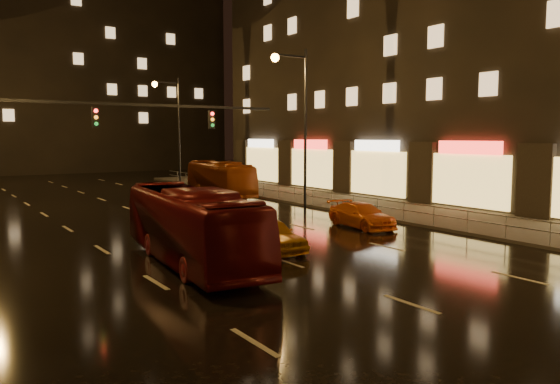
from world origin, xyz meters
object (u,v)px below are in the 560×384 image
object	(u,v)px
bus_red	(191,225)
bus_curb	(220,179)
taxi_near	(269,235)
taxi_far	(362,215)

from	to	relation	value
bus_red	bus_curb	distance (m)	22.08
taxi_near	taxi_far	size ratio (longest dim) A/B	0.92
bus_red	bus_curb	size ratio (longest dim) A/B	1.02
bus_curb	taxi_near	distance (m)	20.48
taxi_near	taxi_far	world-z (taller)	taxi_near
bus_curb	taxi_far	bearing A→B (deg)	-84.61
bus_red	taxi_far	xyz separation A→B (m)	(10.40, 2.39, -0.75)
taxi_far	bus_curb	bearing A→B (deg)	93.31
bus_red	taxi_near	distance (m)	3.50
bus_red	taxi_near	xyz separation A→B (m)	(3.43, 0.12, -0.70)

